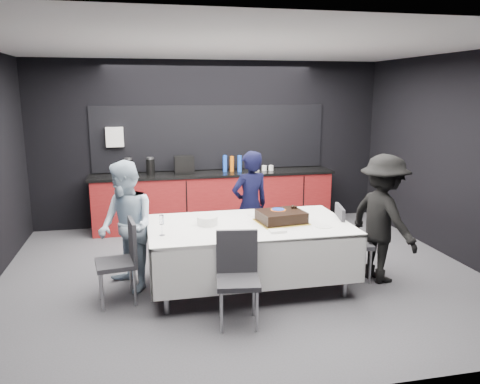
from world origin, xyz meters
name	(u,v)px	position (x,y,z in m)	size (l,w,h in m)	color
ground	(242,274)	(0.00, 0.00, 0.00)	(6.00, 6.00, 0.00)	#48484E
room_shell	(242,128)	(0.00, 0.00, 1.86)	(6.04, 5.04, 2.82)	white
kitchenette	(213,195)	(-0.02, 2.22, 0.54)	(4.10, 0.64, 2.05)	maroon
party_table	(249,235)	(0.00, -0.40, 0.64)	(2.32, 1.32, 0.78)	#99999E
cake_assembly	(281,217)	(0.38, -0.43, 0.85)	(0.61, 0.52, 0.17)	gold
plate_stack	(207,221)	(-0.48, -0.35, 0.83)	(0.24, 0.24, 0.10)	white
loose_plate_near	(232,230)	(-0.24, -0.64, 0.78)	(0.19, 0.19, 0.01)	white
loose_plate_right_a	(301,215)	(0.71, -0.20, 0.78)	(0.21, 0.21, 0.01)	white
loose_plate_right_b	(323,226)	(0.80, -0.70, 0.78)	(0.19, 0.19, 0.01)	white
loose_plate_far	(255,214)	(0.16, -0.03, 0.78)	(0.18, 0.18, 0.01)	white
fork_pile	(278,231)	(0.23, -0.80, 0.79)	(0.18, 0.11, 0.03)	white
champagne_flute	(162,221)	(-1.01, -0.65, 0.94)	(0.06, 0.06, 0.22)	white
chair_left	(123,255)	(-1.44, -0.50, 0.53)	(0.48, 0.48, 0.92)	#2B2B2F
chair_right	(348,237)	(1.25, -0.41, 0.53)	(0.50, 0.50, 0.92)	#2B2B2F
chair_near	(238,271)	(-0.30, -1.20, 0.53)	(0.48, 0.48, 0.92)	#2B2B2F
person_center	(250,206)	(0.23, 0.52, 0.76)	(0.55, 0.36, 1.51)	black
person_left	(126,227)	(-1.40, -0.17, 0.76)	(0.74, 0.58, 1.52)	#A7BDD2
person_right	(383,219)	(1.63, -0.54, 0.78)	(1.01, 0.58, 1.56)	black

